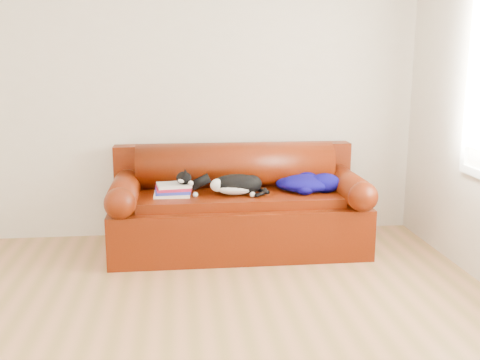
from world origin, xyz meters
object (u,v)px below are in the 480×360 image
object	(u,v)px
cat	(236,185)
book_stack	(173,190)
sofa_base	(238,222)
blanket	(307,182)

from	to	relation	value
cat	book_stack	bearing A→B (deg)	174.61
sofa_base	book_stack	size ratio (longest dim) A/B	7.18
book_stack	blanket	distance (m)	1.13
sofa_base	blanket	world-z (taller)	blanket
sofa_base	book_stack	xyz separation A→B (m)	(-0.54, -0.07, 0.31)
cat	blanket	size ratio (longest dim) A/B	1.09
sofa_base	book_stack	world-z (taller)	book_stack
blanket	sofa_base	bearing A→B (deg)	178.42
cat	blanket	world-z (taller)	cat
book_stack	blanket	world-z (taller)	blanket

